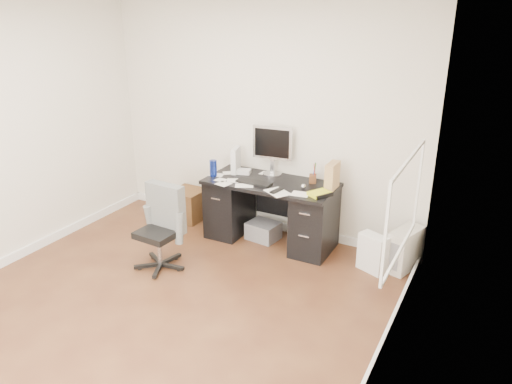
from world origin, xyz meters
TOP-DOWN VIEW (x-y plane):
  - ground at (0.00, 0.00)m, footprint 4.00×4.00m
  - room_shell at (0.03, 0.03)m, footprint 4.02×4.02m
  - desk at (0.30, 1.65)m, footprint 1.50×0.70m
  - loose_papers at (0.10, 1.60)m, footprint 1.10×0.60m
  - lcd_monitor at (0.21, 1.87)m, footprint 0.50×0.31m
  - keyboard at (0.16, 1.51)m, footprint 0.42×0.16m
  - computer_mouse at (0.72, 1.60)m, footprint 0.07×0.07m
  - travel_mug at (-0.39, 1.52)m, footprint 0.10×0.10m
  - white_binder at (-0.23, 1.78)m, footprint 0.18×0.28m
  - magazine_file at (0.99, 1.76)m, footprint 0.13×0.25m
  - pen_cup at (0.74, 1.84)m, footprint 0.12×0.12m
  - yellow_book at (0.95, 1.51)m, footprint 0.26×0.28m
  - paper_remote at (0.51, 1.38)m, footprint 0.36×0.34m
  - office_chair at (-0.47, 0.55)m, footprint 0.55×0.55m
  - pc_tower at (1.85, 1.72)m, footprint 0.33×0.49m
  - shopping_bag at (1.56, 1.52)m, footprint 0.36×0.32m
  - wicker_basket at (-0.94, 1.75)m, footprint 0.41×0.41m
  - desk_printer at (0.20, 1.67)m, footprint 0.39×0.34m

SIDE VIEW (x-z plane):
  - ground at x=0.00m, z-range 0.00..0.00m
  - desk_printer at x=0.20m, z-range 0.00..0.21m
  - wicker_basket at x=-0.94m, z-range 0.00..0.40m
  - shopping_bag at x=1.56m, z-range 0.00..0.41m
  - pc_tower at x=1.85m, z-range 0.00..0.45m
  - desk at x=0.30m, z-range 0.02..0.77m
  - office_chair at x=-0.47m, z-range 0.00..0.90m
  - loose_papers at x=0.10m, z-range 0.75..0.75m
  - paper_remote at x=0.51m, z-range 0.75..0.77m
  - keyboard at x=0.16m, z-range 0.75..0.77m
  - yellow_book at x=0.95m, z-range 0.75..0.79m
  - computer_mouse at x=0.72m, z-range 0.75..0.81m
  - travel_mug at x=-0.39m, z-range 0.75..0.94m
  - pen_cup at x=0.74m, z-range 0.75..0.99m
  - white_binder at x=-0.23m, z-range 0.75..1.05m
  - magazine_file at x=0.99m, z-range 0.75..1.05m
  - lcd_monitor at x=0.21m, z-range 0.75..1.35m
  - room_shell at x=0.03m, z-range 0.30..3.01m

